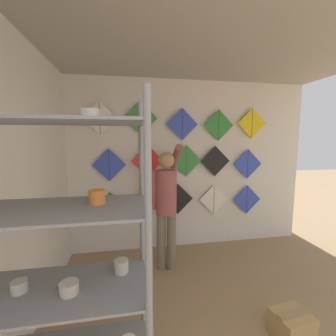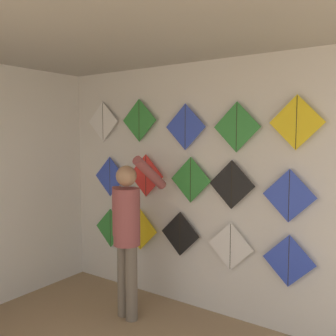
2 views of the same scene
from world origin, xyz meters
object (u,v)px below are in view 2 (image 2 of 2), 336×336
object	(u,v)px
shopkeeper	(128,227)
kite_12	(185,127)
kite_2	(180,234)
kite_9	(289,196)
kite_5	(110,177)
kite_6	(146,175)
kite_7	(191,180)
kite_3	(230,246)
kite_14	(296,122)
kite_11	(139,120)
kite_10	(103,122)
kite_1	(140,229)
kite_8	(232,185)
kite_0	(110,228)
kite_4	(289,261)
kite_13	(237,127)

from	to	relation	value
shopkeeper	kite_12	distance (m)	1.28
kite_2	kite_9	world-z (taller)	kite_9
kite_5	kite_6	size ratio (longest dim) A/B	1.00
shopkeeper	kite_7	distance (m)	0.87
kite_3	kite_14	world-z (taller)	kite_14
shopkeeper	kite_2	distance (m)	0.67
kite_7	kite_14	bearing A→B (deg)	0.00
kite_2	kite_9	xyz separation A→B (m)	(1.24, 0.00, 0.57)
kite_3	kite_11	size ratio (longest dim) A/B	1.00
kite_11	kite_14	xyz separation A→B (m)	(1.89, 0.00, -0.06)
kite_3	kite_9	distance (m)	0.85
kite_3	kite_10	distance (m)	2.30
kite_7	kite_1	bearing A→B (deg)	180.00
kite_8	kite_10	world-z (taller)	kite_10
kite_0	kite_5	size ratio (longest dim) A/B	1.00
kite_6	kite_7	bearing A→B (deg)	0.00
kite_2	kite_7	world-z (taller)	kite_7
kite_4	kite_8	world-z (taller)	kite_8
kite_5	kite_10	size ratio (longest dim) A/B	1.00
kite_0	kite_4	world-z (taller)	kite_4
kite_3	kite_11	distance (m)	1.84
kite_3	kite_5	world-z (taller)	kite_5
kite_4	kite_8	bearing A→B (deg)	180.00
kite_1	kite_8	bearing A→B (deg)	0.00
shopkeeper	kite_9	distance (m)	1.70
kite_3	kite_5	size ratio (longest dim) A/B	1.00
kite_12	kite_14	distance (m)	1.23
kite_8	kite_12	distance (m)	0.84
kite_14	kite_11	bearing A→B (deg)	180.00
kite_9	kite_14	bearing A→B (deg)	0.00
kite_0	kite_8	size ratio (longest dim) A/B	1.00
kite_1	kite_7	world-z (taller)	kite_7
kite_5	kite_9	bearing A→B (deg)	0.00
kite_5	kite_6	world-z (taller)	kite_6
kite_2	kite_6	xyz separation A→B (m)	(-0.50, 0.00, 0.65)
kite_5	kite_7	bearing A→B (deg)	0.00
kite_6	shopkeeper	bearing A→B (deg)	-70.71
kite_3	kite_12	size ratio (longest dim) A/B	1.00
kite_9	kite_5	bearing A→B (deg)	180.00
kite_7	kite_2	bearing A→B (deg)	180.00
kite_9	kite_12	xyz separation A→B (m)	(-1.18, 0.00, 0.67)
kite_8	kite_11	bearing A→B (deg)	180.00
shopkeeper	kite_13	size ratio (longest dim) A/B	3.43
kite_5	kite_12	world-z (taller)	kite_12
kite_12	kite_5	bearing A→B (deg)	180.00
kite_2	kite_7	bearing A→B (deg)	0.00
kite_6	kite_8	bearing A→B (deg)	0.00
kite_9	kite_1	bearing A→B (deg)	180.00
kite_11	kite_7	bearing A→B (deg)	0.00
shopkeeper	kite_9	xyz separation A→B (m)	(1.54, 0.58, 0.41)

